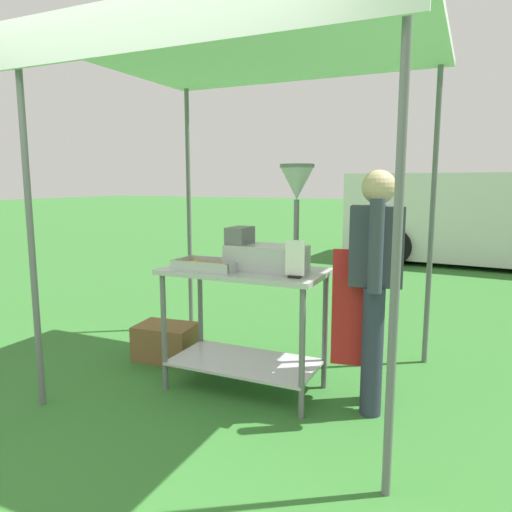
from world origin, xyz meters
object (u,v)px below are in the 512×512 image
(donut_cart, at_px, (245,305))
(supply_crate, at_px, (166,342))
(stall_canopy, at_px, (250,58))
(menu_sign, at_px, (295,262))
(vendor, at_px, (374,278))
(donut_fryer, at_px, (272,236))
(van_white, at_px, (494,218))
(donut_tray, at_px, (207,266))

(donut_cart, xyz_separation_m, supply_crate, (-0.89, 0.26, -0.49))
(stall_canopy, height_order, donut_cart, stall_canopy)
(menu_sign, height_order, supply_crate, menu_sign)
(menu_sign, bearing_deg, donut_cart, 160.44)
(menu_sign, bearing_deg, stall_canopy, 149.88)
(menu_sign, xyz_separation_m, supply_crate, (-1.33, 0.42, -0.86))
(vendor, height_order, supply_crate, vendor)
(donut_fryer, distance_m, vendor, 0.75)
(van_white, bearing_deg, menu_sign, -101.11)
(stall_canopy, distance_m, supply_crate, 2.40)
(van_white, bearing_deg, donut_cart, -104.85)
(donut_tray, relative_size, vendor, 0.29)
(donut_cart, relative_size, menu_sign, 4.70)
(donut_tray, distance_m, van_white, 7.27)
(donut_tray, bearing_deg, supply_crate, 149.06)
(menu_sign, relative_size, vendor, 0.15)
(supply_crate, bearing_deg, donut_tray, -30.94)
(stall_canopy, relative_size, menu_sign, 10.24)
(donut_tray, distance_m, donut_fryer, 0.52)
(donut_fryer, distance_m, menu_sign, 0.32)
(donut_cart, relative_size, donut_tray, 2.52)
(donut_cart, distance_m, donut_fryer, 0.55)
(donut_fryer, relative_size, supply_crate, 1.39)
(stall_canopy, bearing_deg, supply_crate, 169.70)
(donut_fryer, xyz_separation_m, supply_crate, (-1.10, 0.25, -1.00))
(menu_sign, xyz_separation_m, vendor, (0.47, 0.24, -0.11))
(van_white, bearing_deg, donut_tray, -106.40)
(donut_fryer, xyz_separation_m, van_white, (1.61, 6.83, -0.28))
(donut_fryer, height_order, menu_sign, donut_fryer)
(supply_crate, bearing_deg, vendor, -5.52)
(stall_canopy, xyz_separation_m, van_white, (1.82, 6.75, -1.50))
(donut_cart, xyz_separation_m, donut_tray, (-0.24, -0.13, 0.29))
(donut_cart, height_order, donut_tray, donut_tray)
(supply_crate, height_order, van_white, van_white)
(donut_fryer, bearing_deg, menu_sign, -36.44)
(supply_crate, bearing_deg, donut_cart, -16.33)
(supply_crate, bearing_deg, donut_fryer, -12.63)
(donut_cart, xyz_separation_m, menu_sign, (0.44, -0.16, 0.37))
(donut_fryer, height_order, vendor, donut_fryer)
(supply_crate, relative_size, van_white, 0.10)
(donut_fryer, bearing_deg, vendor, 5.89)
(vendor, bearing_deg, supply_crate, 174.48)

